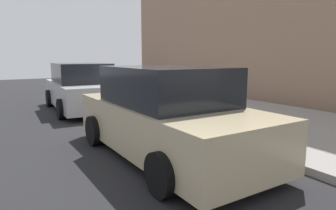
% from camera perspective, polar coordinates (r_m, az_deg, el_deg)
% --- Properties ---
extents(ground_plane, '(40.00, 40.00, 0.00)m').
position_cam_1_polar(ground_plane, '(9.30, -3.50, -2.43)').
color(ground_plane, black).
extents(sidewalk_curb, '(18.00, 5.00, 0.14)m').
position_cam_1_polar(sidewalk_curb, '(10.67, 8.43, -0.61)').
color(sidewalk_curb, gray).
rests_on(sidewalk_curb, ground_plane).
extents(suitcase_olive_0, '(0.49, 0.19, 0.84)m').
position_cam_1_polar(suitcase_olive_0, '(7.11, 12.01, -2.49)').
color(suitcase_olive_0, '#59601E').
rests_on(suitcase_olive_0, sidewalk_curb).
extents(suitcase_navy_1, '(0.40, 0.18, 1.09)m').
position_cam_1_polar(suitcase_navy_1, '(7.53, 9.21, -1.28)').
color(suitcase_navy_1, navy).
rests_on(suitcase_navy_1, sidewalk_curb).
extents(suitcase_red_2, '(0.45, 0.24, 0.77)m').
position_cam_1_polar(suitcase_red_2, '(7.98, 6.91, -0.80)').
color(suitcase_red_2, red).
rests_on(suitcase_red_2, sidewalk_curb).
extents(suitcase_black_3, '(0.45, 0.27, 0.98)m').
position_cam_1_polar(suitcase_black_3, '(8.42, 4.43, -0.39)').
color(suitcase_black_3, black).
rests_on(suitcase_black_3, sidewalk_curb).
extents(suitcase_silver_4, '(0.42, 0.22, 1.07)m').
position_cam_1_polar(suitcase_silver_4, '(8.81, 1.77, 0.28)').
color(suitcase_silver_4, '#9EA0A8').
rests_on(suitcase_silver_4, sidewalk_curb).
extents(suitcase_teal_5, '(0.40, 0.24, 0.94)m').
position_cam_1_polar(suitcase_teal_5, '(9.30, 0.33, 0.40)').
color(suitcase_teal_5, '#0F606B').
rests_on(suitcase_teal_5, sidewalk_curb).
extents(suitcase_maroon_6, '(0.46, 0.22, 0.64)m').
position_cam_1_polar(suitcase_maroon_6, '(9.79, -1.25, 0.76)').
color(suitcase_maroon_6, maroon).
rests_on(suitcase_maroon_6, sidewalk_curb).
extents(suitcase_olive_7, '(0.43, 0.24, 0.87)m').
position_cam_1_polar(suitcase_olive_7, '(10.28, -2.86, 1.26)').
color(suitcase_olive_7, '#59601E').
rests_on(suitcase_olive_7, sidewalk_curb).
extents(fire_hydrant, '(0.39, 0.21, 0.76)m').
position_cam_1_polar(fire_hydrant, '(11.11, -5.53, 2.28)').
color(fire_hydrant, red).
rests_on(fire_hydrant, sidewalk_curb).
extents(bollard_post, '(0.13, 0.13, 0.86)m').
position_cam_1_polar(bollard_post, '(11.76, -7.90, 2.80)').
color(bollard_post, brown).
rests_on(bollard_post, sidewalk_curb).
extents(parked_car_beige_0, '(4.59, 2.16, 1.71)m').
position_cam_1_polar(parked_car_beige_0, '(5.58, -0.31, -1.98)').
color(parked_car_beige_0, tan).
rests_on(parked_car_beige_0, ground_plane).
extents(parked_car_silver_1, '(4.47, 2.26, 1.67)m').
position_cam_1_polar(parked_car_silver_1, '(10.95, -16.38, 3.12)').
color(parked_car_silver_1, '#B2B5BA').
rests_on(parked_car_silver_1, ground_plane).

